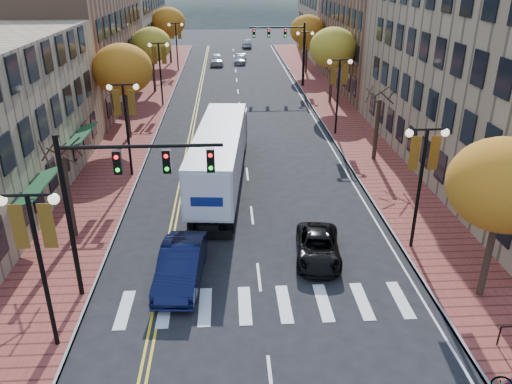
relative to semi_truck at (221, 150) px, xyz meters
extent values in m
plane|color=black|center=(1.63, -14.53, -2.26)|extent=(200.00, 200.00, 0.00)
cube|color=brown|center=(-7.37, 17.97, -2.18)|extent=(4.00, 85.00, 0.15)
cube|color=brown|center=(10.63, 17.97, -2.18)|extent=(4.00, 85.00, 0.15)
cube|color=brown|center=(-15.37, 21.47, 3.24)|extent=(12.00, 24.00, 11.00)
cube|color=#9E8966|center=(-15.37, 46.47, 2.49)|extent=(12.00, 26.00, 9.50)
cube|color=brown|center=(20.13, 27.47, 2.74)|extent=(15.00, 24.00, 10.00)
cube|color=#9E8966|center=(20.13, 49.47, 3.24)|extent=(15.00, 20.00, 11.00)
cylinder|color=#382619|center=(-7.37, -6.53, -0.01)|extent=(0.28, 0.28, 4.20)
cylinder|color=#382619|center=(-7.37, 9.47, 0.34)|extent=(0.28, 0.28, 4.90)
ellipsoid|color=orange|center=(-7.37, 9.47, 3.20)|extent=(4.48, 4.48, 3.81)
cylinder|color=#382619|center=(-7.37, 25.47, 0.17)|extent=(0.28, 0.28, 4.55)
ellipsoid|color=gold|center=(-7.37, 25.47, 2.81)|extent=(4.16, 4.16, 3.54)
cylinder|color=#382619|center=(-7.37, 43.47, 0.41)|extent=(0.28, 0.28, 5.04)
ellipsoid|color=orange|center=(-7.37, 43.47, 3.36)|extent=(4.61, 4.61, 3.92)
cylinder|color=#382619|center=(10.63, -12.53, 0.17)|extent=(0.28, 0.28, 4.55)
ellipsoid|color=orange|center=(10.63, -12.53, 2.81)|extent=(4.16, 4.16, 3.54)
cylinder|color=#382619|center=(10.63, 3.47, -0.01)|extent=(0.28, 0.28, 4.20)
cylinder|color=#382619|center=(10.63, 19.47, 0.34)|extent=(0.28, 0.28, 4.90)
ellipsoid|color=gold|center=(10.63, 19.47, 3.20)|extent=(4.48, 4.48, 3.81)
cylinder|color=#382619|center=(10.63, 35.47, 0.27)|extent=(0.28, 0.28, 4.76)
ellipsoid|color=orange|center=(10.63, 35.47, 3.05)|extent=(4.35, 4.35, 3.70)
cylinder|color=black|center=(-5.87, -14.53, 0.74)|extent=(0.16, 0.16, 6.00)
cylinder|color=black|center=(-5.87, -14.53, 3.74)|extent=(1.60, 0.10, 0.10)
sphere|color=#FFF2CC|center=(-6.67, -14.53, 3.59)|extent=(0.36, 0.36, 0.36)
sphere|color=#FFF2CC|center=(-5.07, -14.53, 3.59)|extent=(0.36, 0.36, 0.36)
cube|color=orange|center=(-6.32, -14.53, 2.64)|extent=(0.45, 0.03, 1.60)
cube|color=orange|center=(-5.42, -14.53, 2.64)|extent=(0.45, 0.03, 1.60)
cylinder|color=black|center=(-5.87, 1.47, 0.74)|extent=(0.16, 0.16, 6.00)
cylinder|color=black|center=(-5.87, 1.47, 3.74)|extent=(1.60, 0.10, 0.10)
sphere|color=#FFF2CC|center=(-6.67, 1.47, 3.59)|extent=(0.36, 0.36, 0.36)
sphere|color=#FFF2CC|center=(-5.07, 1.47, 3.59)|extent=(0.36, 0.36, 0.36)
cube|color=orange|center=(-6.32, 1.47, 2.64)|extent=(0.45, 0.03, 1.60)
cube|color=orange|center=(-5.42, 1.47, 2.64)|extent=(0.45, 0.03, 1.60)
cylinder|color=black|center=(-5.87, 19.47, 0.74)|extent=(0.16, 0.16, 6.00)
cylinder|color=black|center=(-5.87, 19.47, 3.74)|extent=(1.60, 0.10, 0.10)
sphere|color=#FFF2CC|center=(-6.67, 19.47, 3.59)|extent=(0.36, 0.36, 0.36)
sphere|color=#FFF2CC|center=(-5.07, 19.47, 3.59)|extent=(0.36, 0.36, 0.36)
cube|color=orange|center=(-6.32, 19.47, 2.64)|extent=(0.45, 0.03, 1.60)
cube|color=orange|center=(-5.42, 19.47, 2.64)|extent=(0.45, 0.03, 1.60)
cylinder|color=black|center=(-5.87, 37.47, 0.74)|extent=(0.16, 0.16, 6.00)
cylinder|color=black|center=(-5.87, 37.47, 3.74)|extent=(1.60, 0.10, 0.10)
sphere|color=#FFF2CC|center=(-6.67, 37.47, 3.59)|extent=(0.36, 0.36, 0.36)
sphere|color=#FFF2CC|center=(-5.07, 37.47, 3.59)|extent=(0.36, 0.36, 0.36)
cube|color=orange|center=(-6.32, 37.47, 2.64)|extent=(0.45, 0.03, 1.60)
cube|color=orange|center=(-5.42, 37.47, 2.64)|extent=(0.45, 0.03, 1.60)
cylinder|color=black|center=(9.13, -8.53, 0.74)|extent=(0.16, 0.16, 6.00)
cylinder|color=black|center=(9.13, -8.53, 3.74)|extent=(1.60, 0.10, 0.10)
sphere|color=#FFF2CC|center=(8.33, -8.53, 3.59)|extent=(0.36, 0.36, 0.36)
sphere|color=#FFF2CC|center=(9.93, -8.53, 3.59)|extent=(0.36, 0.36, 0.36)
cube|color=orange|center=(8.68, -8.53, 2.64)|extent=(0.45, 0.03, 1.60)
cube|color=orange|center=(9.58, -8.53, 2.64)|extent=(0.45, 0.03, 1.60)
cylinder|color=black|center=(9.13, 9.47, 0.74)|extent=(0.16, 0.16, 6.00)
cylinder|color=black|center=(9.13, 9.47, 3.74)|extent=(1.60, 0.10, 0.10)
sphere|color=#FFF2CC|center=(8.33, 9.47, 3.59)|extent=(0.36, 0.36, 0.36)
sphere|color=#FFF2CC|center=(9.93, 9.47, 3.59)|extent=(0.36, 0.36, 0.36)
cube|color=orange|center=(8.68, 9.47, 2.64)|extent=(0.45, 0.03, 1.60)
cube|color=orange|center=(9.58, 9.47, 2.64)|extent=(0.45, 0.03, 1.60)
cylinder|color=black|center=(9.13, 27.47, 0.74)|extent=(0.16, 0.16, 6.00)
cylinder|color=black|center=(9.13, 27.47, 3.74)|extent=(1.60, 0.10, 0.10)
sphere|color=#FFF2CC|center=(8.33, 27.47, 3.59)|extent=(0.36, 0.36, 0.36)
sphere|color=#FFF2CC|center=(9.93, 27.47, 3.59)|extent=(0.36, 0.36, 0.36)
cube|color=orange|center=(8.68, 27.47, 2.64)|extent=(0.45, 0.03, 1.60)
cube|color=orange|center=(9.58, 27.47, 2.64)|extent=(0.45, 0.03, 1.60)
cylinder|color=black|center=(-5.77, -11.53, 1.24)|extent=(0.20, 0.20, 7.00)
cylinder|color=black|center=(-2.77, -11.53, 4.24)|extent=(6.00, 0.14, 0.14)
cube|color=black|center=(-3.67, -11.53, 3.64)|extent=(0.30, 0.25, 0.90)
sphere|color=#FF0C0C|center=(-3.67, -11.67, 3.89)|extent=(0.16, 0.16, 0.16)
cube|color=black|center=(-1.87, -11.53, 3.64)|extent=(0.30, 0.25, 0.90)
sphere|color=#FF0C0C|center=(-1.87, -11.67, 3.89)|extent=(0.16, 0.16, 0.16)
cube|color=black|center=(-0.25, -11.53, 3.64)|extent=(0.30, 0.25, 0.90)
sphere|color=#FF0C0C|center=(-0.25, -11.67, 3.89)|extent=(0.16, 0.16, 0.16)
cylinder|color=black|center=(9.03, 27.47, 1.24)|extent=(0.20, 0.20, 7.00)
cylinder|color=black|center=(6.03, 27.47, 4.24)|extent=(6.00, 0.14, 0.14)
cube|color=black|center=(6.93, 27.47, 3.64)|extent=(0.30, 0.25, 0.90)
sphere|color=#FF0C0C|center=(6.93, 27.33, 3.89)|extent=(0.16, 0.16, 0.16)
cube|color=black|center=(5.13, 27.47, 3.64)|extent=(0.30, 0.25, 0.90)
sphere|color=#FF0C0C|center=(5.13, 27.33, 3.89)|extent=(0.16, 0.16, 0.16)
cube|color=black|center=(3.51, 27.47, 3.64)|extent=(0.30, 0.25, 0.90)
sphere|color=#FF0C0C|center=(3.51, 27.33, 3.89)|extent=(0.16, 0.16, 0.16)
cube|color=black|center=(-0.11, -1.23, -1.44)|extent=(2.05, 12.58, 0.34)
cube|color=silver|center=(-0.11, -1.23, 0.25)|extent=(3.59, 12.72, 2.70)
cube|color=#222227|center=(0.56, 6.46, -0.66)|extent=(2.66, 3.09, 2.41)
cylinder|color=black|center=(-1.55, -6.14, -1.77)|extent=(0.42, 0.99, 0.97)
cylinder|color=black|center=(0.47, -6.32, -1.77)|extent=(0.42, 0.99, 0.97)
cylinder|color=black|center=(-1.45, -4.99, -1.77)|extent=(0.42, 0.99, 0.97)
cylinder|color=black|center=(0.57, -5.17, -1.77)|extent=(0.42, 0.99, 0.97)
cylinder|color=black|center=(-0.55, 5.40, -1.77)|extent=(0.42, 0.99, 0.97)
cylinder|color=black|center=(1.47, 5.22, -1.77)|extent=(0.42, 0.99, 0.97)
cylinder|color=black|center=(-0.36, 7.51, -1.77)|extent=(0.42, 0.99, 0.97)
cylinder|color=black|center=(1.66, 7.33, -1.77)|extent=(0.42, 0.99, 0.97)
imported|color=black|center=(-1.73, -10.67, -1.44)|extent=(2.12, 5.07, 1.63)
imported|color=black|center=(4.47, -9.15, -1.65)|extent=(2.53, 4.55, 1.20)
imported|color=silver|center=(-0.88, 41.97, -1.50)|extent=(1.87, 4.49, 1.52)
imported|color=#A1A1A8|center=(2.42, 42.88, -1.67)|extent=(1.99, 4.14, 1.16)
imported|color=#9D9EA5|center=(3.98, 58.18, -1.59)|extent=(1.51, 4.06, 1.32)
camera|label=1|loc=(0.42, -28.97, 10.20)|focal=35.00mm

